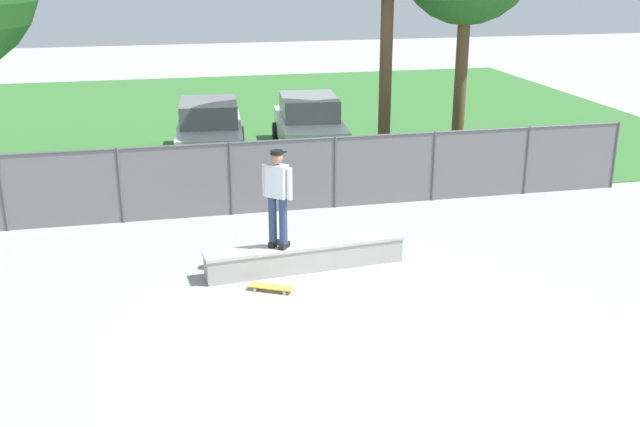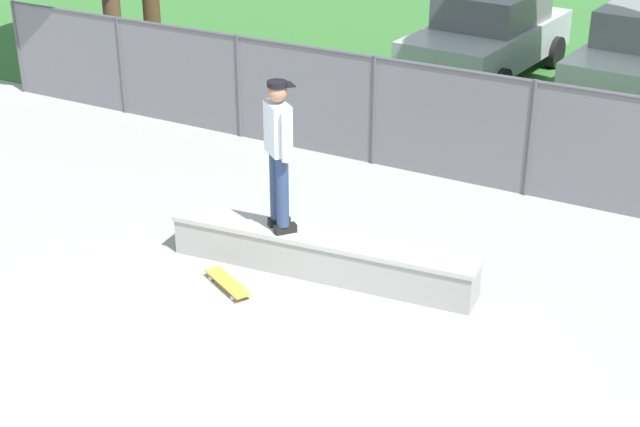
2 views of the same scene
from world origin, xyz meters
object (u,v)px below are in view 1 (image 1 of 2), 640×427
at_px(concrete_ledge, 306,256).
at_px(skateboarder, 277,194).
at_px(car_silver, 210,130).
at_px(skateboard, 271,287).
at_px(car_white, 309,124).

height_order(concrete_ledge, skateboarder, skateboarder).
bearing_deg(concrete_ledge, car_silver, 97.07).
bearing_deg(concrete_ledge, skateboarder, -172.15).
height_order(concrete_ledge, skateboard, concrete_ledge).
height_order(skateboard, car_white, car_white).
bearing_deg(car_silver, concrete_ledge, -82.93).
bearing_deg(concrete_ledge, skateboard, -134.02).
bearing_deg(car_silver, skateboard, -88.37).
relative_size(car_silver, car_white, 1.00).
xyz_separation_m(car_silver, car_white, (2.96, 0.15, 0.00)).
bearing_deg(skateboard, car_silver, 91.63).
relative_size(concrete_ledge, skateboarder, 2.09).
distance_m(car_silver, car_white, 2.97).
relative_size(skateboarder, car_silver, 0.42).
relative_size(skateboarder, skateboard, 2.30).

